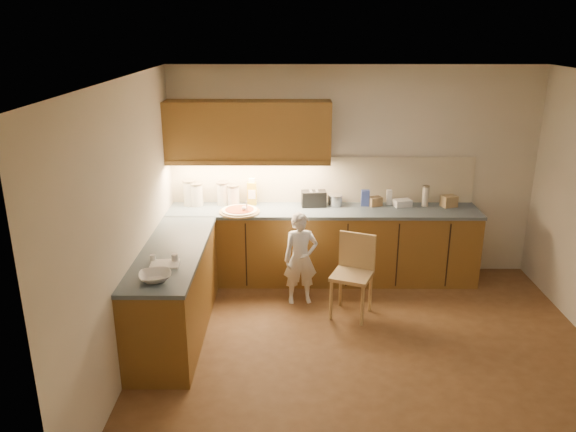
# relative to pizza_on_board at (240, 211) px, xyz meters

# --- Properties ---
(room) EXTENTS (4.54, 4.50, 2.62)m
(room) POSITION_rel_pizza_on_board_xyz_m (1.38, -1.56, 0.73)
(room) COLOR brown
(room) RESTS_ON ground
(l_counter) EXTENTS (3.77, 2.62, 0.92)m
(l_counter) POSITION_rel_pizza_on_board_xyz_m (0.45, -0.31, -0.48)
(l_counter) COLOR brown
(l_counter) RESTS_ON ground
(backsplash) EXTENTS (3.75, 0.02, 0.58)m
(backsplash) POSITION_rel_pizza_on_board_xyz_m (1.00, 0.43, 0.27)
(backsplash) COLOR beige
(backsplash) RESTS_ON l_counter
(upper_cabinets) EXTENTS (1.95, 0.36, 0.73)m
(upper_cabinets) POSITION_rel_pizza_on_board_xyz_m (0.10, 0.27, 0.91)
(upper_cabinets) COLOR brown
(upper_cabinets) RESTS_ON ground
(pizza_on_board) EXTENTS (0.48, 0.48, 0.19)m
(pizza_on_board) POSITION_rel_pizza_on_board_xyz_m (0.00, 0.00, 0.00)
(pizza_on_board) COLOR tan
(pizza_on_board) RESTS_ON l_counter
(child) EXTENTS (0.42, 0.31, 1.07)m
(child) POSITION_rel_pizza_on_board_xyz_m (0.72, -0.48, -0.41)
(child) COLOR silver
(child) RESTS_ON ground
(wooden_chair) EXTENTS (0.53, 0.53, 0.90)m
(wooden_chair) POSITION_rel_pizza_on_board_xyz_m (1.29, -0.74, -0.42)
(wooden_chair) COLOR tan
(wooden_chair) RESTS_ON ground
(mixing_bowl) EXTENTS (0.34, 0.34, 0.07)m
(mixing_bowl) POSITION_rel_pizza_on_board_xyz_m (-0.57, -1.87, 0.01)
(mixing_bowl) COLOR silver
(mixing_bowl) RESTS_ON l_counter
(canister_a) EXTENTS (0.16, 0.16, 0.32)m
(canister_a) POSITION_rel_pizza_on_board_xyz_m (-0.64, 0.29, 0.14)
(canister_a) COLOR beige
(canister_a) RESTS_ON l_counter
(canister_b) EXTENTS (0.16, 0.16, 0.29)m
(canister_b) POSITION_rel_pizza_on_board_xyz_m (-0.55, 0.28, 0.12)
(canister_b) COLOR silver
(canister_b) RESTS_ON l_counter
(canister_c) EXTENTS (0.16, 0.16, 0.29)m
(canister_c) POSITION_rel_pizza_on_board_xyz_m (-0.23, 0.31, 0.13)
(canister_c) COLOR beige
(canister_c) RESTS_ON l_counter
(canister_d) EXTENTS (0.16, 0.16, 0.26)m
(canister_d) POSITION_rel_pizza_on_board_xyz_m (-0.10, 0.30, 0.11)
(canister_d) COLOR beige
(canister_d) RESTS_ON l_counter
(oil_jug) EXTENTS (0.12, 0.09, 0.33)m
(oil_jug) POSITION_rel_pizza_on_board_xyz_m (0.13, 0.32, 0.13)
(oil_jug) COLOR gold
(oil_jug) RESTS_ON l_counter
(toaster) EXTENTS (0.31, 0.19, 0.20)m
(toaster) POSITION_rel_pizza_on_board_xyz_m (0.89, 0.26, 0.07)
(toaster) COLOR black
(toaster) RESTS_ON l_counter
(steel_pot) EXTENTS (0.19, 0.19, 0.14)m
(steel_pot) POSITION_rel_pizza_on_board_xyz_m (1.15, 0.28, 0.05)
(steel_pot) COLOR silver
(steel_pot) RESTS_ON l_counter
(blue_box) EXTENTS (0.10, 0.07, 0.20)m
(blue_box) POSITION_rel_pizza_on_board_xyz_m (1.52, 0.28, 0.08)
(blue_box) COLOR #364AA3
(blue_box) RESTS_ON l_counter
(card_box_a) EXTENTS (0.19, 0.16, 0.11)m
(card_box_a) POSITION_rel_pizza_on_board_xyz_m (1.65, 0.28, 0.03)
(card_box_a) COLOR #9F8056
(card_box_a) RESTS_ON l_counter
(white_bottle) EXTENTS (0.06, 0.06, 0.19)m
(white_bottle) POSITION_rel_pizza_on_board_xyz_m (1.82, 0.33, 0.07)
(white_bottle) COLOR white
(white_bottle) RESTS_ON l_counter
(flat_pack) EXTENTS (0.24, 0.19, 0.08)m
(flat_pack) POSITION_rel_pizza_on_board_xyz_m (1.98, 0.27, 0.02)
(flat_pack) COLOR white
(flat_pack) RESTS_ON l_counter
(tall_jar) EXTENTS (0.08, 0.08, 0.26)m
(tall_jar) POSITION_rel_pizza_on_board_xyz_m (2.26, 0.27, 0.11)
(tall_jar) COLOR silver
(tall_jar) RESTS_ON l_counter
(card_box_b) EXTENTS (0.21, 0.19, 0.14)m
(card_box_b) POSITION_rel_pizza_on_board_xyz_m (2.55, 0.26, 0.05)
(card_box_b) COLOR tan
(card_box_b) RESTS_ON l_counter
(dough_cloth) EXTENTS (0.28, 0.23, 0.02)m
(dough_cloth) POSITION_rel_pizza_on_board_xyz_m (-0.56, -1.54, -0.01)
(dough_cloth) COLOR white
(dough_cloth) RESTS_ON l_counter
(spice_jar_a) EXTENTS (0.05, 0.05, 0.07)m
(spice_jar_a) POSITION_rel_pizza_on_board_xyz_m (-0.69, -1.47, 0.01)
(spice_jar_a) COLOR white
(spice_jar_a) RESTS_ON l_counter
(spice_jar_b) EXTENTS (0.08, 0.08, 0.08)m
(spice_jar_b) POSITION_rel_pizza_on_board_xyz_m (-0.48, -1.47, 0.02)
(spice_jar_b) COLOR silver
(spice_jar_b) RESTS_ON l_counter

